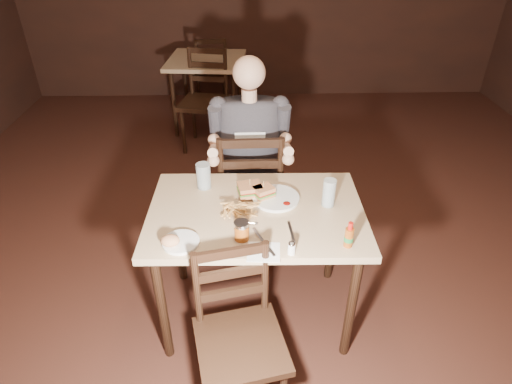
{
  "coord_description": "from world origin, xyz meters",
  "views": [
    {
      "loc": [
        -0.26,
        -2.12,
        2.07
      ],
      "look_at": [
        -0.21,
        -0.25,
        0.85
      ],
      "focal_mm": 30.0,
      "sensor_mm": 36.0,
      "label": 1
    }
  ],
  "objects_px": {
    "bg_chair_near": "(204,103)",
    "dinner_plate": "(276,199)",
    "hot_sauce": "(349,234)",
    "syrup_dispenser": "(242,231)",
    "bg_table": "(207,67)",
    "bg_chair_far": "(211,73)",
    "glass_right": "(329,193)",
    "glass_left": "(204,176)",
    "diner": "(250,131)",
    "chair_far": "(250,190)",
    "chair_near": "(241,345)",
    "side_plate": "(181,243)",
    "main_table": "(256,223)"
  },
  "relations": [
    {
      "from": "main_table",
      "to": "bg_chair_near",
      "type": "relative_size",
      "value": 1.17
    },
    {
      "from": "main_table",
      "to": "glass_left",
      "type": "xyz_separation_m",
      "value": [
        -0.29,
        0.23,
        0.16
      ]
    },
    {
      "from": "chair_near",
      "to": "hot_sauce",
      "type": "xyz_separation_m",
      "value": [
        0.51,
        0.28,
        0.41
      ]
    },
    {
      "from": "glass_left",
      "to": "glass_right",
      "type": "height_order",
      "value": "glass_right"
    },
    {
      "from": "diner",
      "to": "glass_left",
      "type": "height_order",
      "value": "diner"
    },
    {
      "from": "diner",
      "to": "syrup_dispenser",
      "type": "bearing_deg",
      "value": -94.38
    },
    {
      "from": "chair_near",
      "to": "syrup_dispenser",
      "type": "xyz_separation_m",
      "value": [
        0.01,
        0.34,
        0.39
      ]
    },
    {
      "from": "bg_table",
      "to": "bg_chair_near",
      "type": "bearing_deg",
      "value": -90.0
    },
    {
      "from": "dinner_plate",
      "to": "hot_sauce",
      "type": "xyz_separation_m",
      "value": [
        0.31,
        -0.39,
        0.06
      ]
    },
    {
      "from": "chair_near",
      "to": "glass_right",
      "type": "relative_size",
      "value": 5.58
    },
    {
      "from": "bg_table",
      "to": "chair_far",
      "type": "bearing_deg",
      "value": -78.7
    },
    {
      "from": "main_table",
      "to": "bg_table",
      "type": "xyz_separation_m",
      "value": [
        -0.46,
        2.8,
        -0.0
      ]
    },
    {
      "from": "bg_table",
      "to": "chair_far",
      "type": "distance_m",
      "value": 2.22
    },
    {
      "from": "bg_table",
      "to": "diner",
      "type": "relative_size",
      "value": 0.97
    },
    {
      "from": "dinner_plate",
      "to": "glass_right",
      "type": "xyz_separation_m",
      "value": [
        0.27,
        -0.05,
        0.07
      ]
    },
    {
      "from": "glass_left",
      "to": "syrup_dispenser",
      "type": "bearing_deg",
      "value": -65.48
    },
    {
      "from": "chair_far",
      "to": "hot_sauce",
      "type": "height_order",
      "value": "chair_far"
    },
    {
      "from": "bg_chair_near",
      "to": "dinner_plate",
      "type": "distance_m",
      "value": 2.25
    },
    {
      "from": "chair_far",
      "to": "bg_chair_far",
      "type": "bearing_deg",
      "value": -81.69
    },
    {
      "from": "dinner_plate",
      "to": "glass_right",
      "type": "relative_size",
      "value": 1.62
    },
    {
      "from": "syrup_dispenser",
      "to": "chair_near",
      "type": "bearing_deg",
      "value": -90.97
    },
    {
      "from": "glass_left",
      "to": "syrup_dispenser",
      "type": "xyz_separation_m",
      "value": [
        0.21,
        -0.47,
        -0.02
      ]
    },
    {
      "from": "main_table",
      "to": "chair_near",
      "type": "bearing_deg",
      "value": -98.63
    },
    {
      "from": "main_table",
      "to": "chair_far",
      "type": "height_order",
      "value": "chair_far"
    },
    {
      "from": "main_table",
      "to": "bg_table",
      "type": "height_order",
      "value": "same"
    },
    {
      "from": "chair_far",
      "to": "dinner_plate",
      "type": "distance_m",
      "value": 0.63
    },
    {
      "from": "bg_chair_far",
      "to": "glass_left",
      "type": "bearing_deg",
      "value": 84.76
    },
    {
      "from": "bg_chair_near",
      "to": "diner",
      "type": "height_order",
      "value": "diner"
    },
    {
      "from": "hot_sauce",
      "to": "glass_left",
      "type": "bearing_deg",
      "value": 143.06
    },
    {
      "from": "chair_far",
      "to": "side_plate",
      "type": "bearing_deg",
      "value": 68.65
    },
    {
      "from": "bg_table",
      "to": "chair_near",
      "type": "xyz_separation_m",
      "value": [
        0.37,
        -3.38,
        -0.25
      ]
    },
    {
      "from": "syrup_dispenser",
      "to": "side_plate",
      "type": "bearing_deg",
      "value": -172.9
    },
    {
      "from": "bg_table",
      "to": "glass_right",
      "type": "distance_m",
      "value": 2.89
    },
    {
      "from": "bg_table",
      "to": "hot_sauce",
      "type": "relative_size",
      "value": 6.4
    },
    {
      "from": "glass_right",
      "to": "side_plate",
      "type": "relative_size",
      "value": 0.9
    },
    {
      "from": "dinner_plate",
      "to": "glass_left",
      "type": "xyz_separation_m",
      "value": [
        -0.4,
        0.14,
        0.07
      ]
    },
    {
      "from": "glass_left",
      "to": "side_plate",
      "type": "height_order",
      "value": "glass_left"
    },
    {
      "from": "hot_sauce",
      "to": "syrup_dispenser",
      "type": "height_order",
      "value": "hot_sauce"
    },
    {
      "from": "syrup_dispenser",
      "to": "glass_right",
      "type": "bearing_deg",
      "value": 31.45
    },
    {
      "from": "bg_chair_near",
      "to": "dinner_plate",
      "type": "bearing_deg",
      "value": -64.0
    },
    {
      "from": "chair_far",
      "to": "side_plate",
      "type": "relative_size",
      "value": 5.71
    },
    {
      "from": "bg_table",
      "to": "glass_left",
      "type": "height_order",
      "value": "glass_left"
    },
    {
      "from": "bg_chair_far",
      "to": "syrup_dispenser",
      "type": "distance_m",
      "value": 3.62
    },
    {
      "from": "dinner_plate",
      "to": "side_plate",
      "type": "xyz_separation_m",
      "value": [
        -0.47,
        -0.36,
        -0.0
      ]
    },
    {
      "from": "main_table",
      "to": "chair_near",
      "type": "height_order",
      "value": "chair_near"
    },
    {
      "from": "main_table",
      "to": "bg_chair_far",
      "type": "bearing_deg",
      "value": 97.77
    },
    {
      "from": "bg_table",
      "to": "bg_chair_far",
      "type": "xyz_separation_m",
      "value": [
        0.0,
        0.55,
        -0.24
      ]
    },
    {
      "from": "glass_right",
      "to": "syrup_dispenser",
      "type": "height_order",
      "value": "glass_right"
    },
    {
      "from": "diner",
      "to": "side_plate",
      "type": "xyz_separation_m",
      "value": [
        -0.34,
        -0.85,
        -0.17
      ]
    },
    {
      "from": "chair_near",
      "to": "side_plate",
      "type": "xyz_separation_m",
      "value": [
        -0.27,
        0.31,
        0.35
      ]
    }
  ]
}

